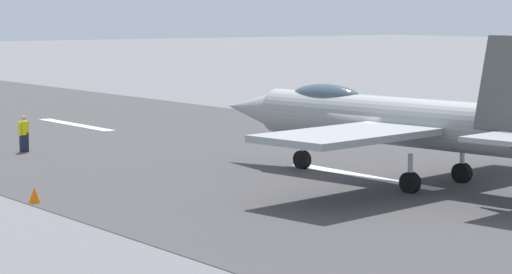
{
  "coord_description": "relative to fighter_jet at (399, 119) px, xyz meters",
  "views": [
    {
      "loc": [
        -28.89,
        27.63,
        6.29
      ],
      "look_at": [
        -1.33,
        6.65,
        2.2
      ],
      "focal_mm": 73.31,
      "sensor_mm": 36.0,
      "label": 1
    }
  ],
  "objects": [
    {
      "name": "crew_person",
      "position": [
        16.54,
        7.44,
        -1.53
      ],
      "size": [
        0.46,
        0.62,
        1.69
      ],
      "color": "#1E2338",
      "rests_on": "ground"
    },
    {
      "name": "marker_cone_mid",
      "position": [
        4.24,
        12.77,
        -2.11
      ],
      "size": [
        0.44,
        0.44,
        0.55
      ],
      "primitive_type": "cone",
      "color": "orange",
      "rests_on": "ground"
    },
    {
      "name": "ground_plane",
      "position": [
        1.34,
        0.05,
        -2.38
      ],
      "size": [
        400.0,
        400.0,
        0.0
      ],
      "primitive_type": "plane",
      "color": "slate"
    },
    {
      "name": "runway_strip",
      "position": [
        1.32,
        0.05,
        -2.37
      ],
      "size": [
        240.0,
        26.0,
        0.02
      ],
      "color": "#434142",
      "rests_on": "ground"
    },
    {
      "name": "fighter_jet",
      "position": [
        0.0,
        0.0,
        0.0
      ],
      "size": [
        17.32,
        14.9,
        5.58
      ],
      "color": "#929698",
      "rests_on": "ground"
    }
  ]
}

